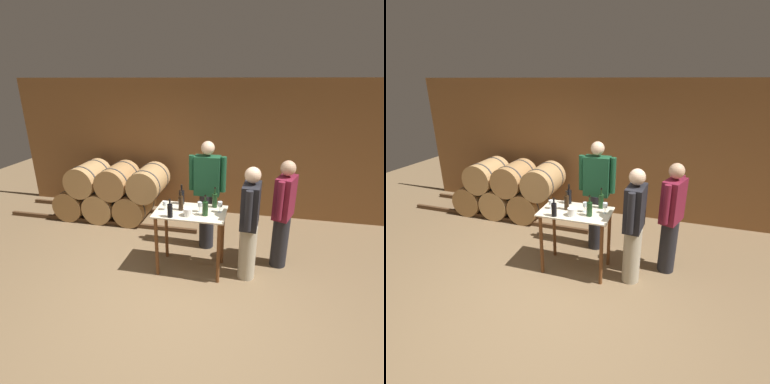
% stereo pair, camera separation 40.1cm
% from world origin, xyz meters
% --- Properties ---
extents(ground_plane, '(14.00, 14.00, 0.00)m').
position_xyz_m(ground_plane, '(0.00, 0.00, 0.00)').
color(ground_plane, brown).
extents(back_wall, '(8.40, 0.05, 2.70)m').
position_xyz_m(back_wall, '(0.00, 2.96, 1.35)').
color(back_wall, brown).
rests_on(back_wall, ground_plane).
extents(barrel_rack, '(3.92, 0.86, 1.13)m').
position_xyz_m(barrel_rack, '(-1.89, 2.24, 0.55)').
color(barrel_rack, '#4C331E').
rests_on(barrel_rack, ground_plane).
extents(tasting_table, '(1.00, 0.60, 0.94)m').
position_xyz_m(tasting_table, '(0.03, 0.82, 0.73)').
color(tasting_table, beige).
rests_on(tasting_table, ground_plane).
extents(wine_bottle_far_left, '(0.07, 0.07, 0.26)m').
position_xyz_m(wine_bottle_far_left, '(-0.19, 0.57, 1.04)').
color(wine_bottle_far_left, black).
rests_on(wine_bottle_far_left, tasting_table).
extents(wine_bottle_left, '(0.08, 0.08, 0.30)m').
position_xyz_m(wine_bottle_left, '(-0.15, 1.05, 1.05)').
color(wine_bottle_left, black).
rests_on(wine_bottle_left, tasting_table).
extents(wine_bottle_center, '(0.07, 0.07, 0.29)m').
position_xyz_m(wine_bottle_center, '(-0.11, 0.83, 1.05)').
color(wine_bottle_center, black).
rests_on(wine_bottle_center, tasting_table).
extents(wine_bottle_right, '(0.08, 0.08, 0.30)m').
position_xyz_m(wine_bottle_right, '(0.26, 0.72, 1.05)').
color(wine_bottle_right, '#193819').
rests_on(wine_bottle_right, tasting_table).
extents(wine_bottle_far_right, '(0.07, 0.07, 0.30)m').
position_xyz_m(wine_bottle_far_right, '(0.34, 1.03, 1.05)').
color(wine_bottle_far_right, '#193819').
rests_on(wine_bottle_far_right, tasting_table).
extents(wine_glass_near_left, '(0.06, 0.06, 0.13)m').
position_xyz_m(wine_glass_near_left, '(-0.33, 0.79, 1.03)').
color(wine_glass_near_left, silver).
rests_on(wine_glass_near_left, tasting_table).
extents(wine_glass_near_center, '(0.06, 0.06, 0.15)m').
position_xyz_m(wine_glass_near_center, '(0.16, 0.82, 1.05)').
color(wine_glass_near_center, silver).
rests_on(wine_glass_near_center, tasting_table).
extents(wine_glass_near_right, '(0.06, 0.06, 0.16)m').
position_xyz_m(wine_glass_near_right, '(0.44, 0.87, 1.06)').
color(wine_glass_near_right, silver).
rests_on(wine_glass_near_right, tasting_table).
extents(ice_bucket, '(0.12, 0.12, 0.11)m').
position_xyz_m(ice_bucket, '(0.03, 0.66, 1.00)').
color(ice_bucket, white).
rests_on(ice_bucket, tasting_table).
extents(person_host, '(0.25, 0.59, 1.64)m').
position_xyz_m(person_host, '(0.85, 0.79, 0.87)').
color(person_host, '#B7AD93').
rests_on(person_host, ground_plane).
extents(person_visitor_with_scarf, '(0.59, 0.24, 1.80)m').
position_xyz_m(person_visitor_with_scarf, '(0.15, 1.51, 0.96)').
color(person_visitor_with_scarf, '#232328').
rests_on(person_visitor_with_scarf, ground_plane).
extents(person_visitor_bearded, '(0.34, 0.56, 1.64)m').
position_xyz_m(person_visitor_bearded, '(1.32, 1.19, 0.87)').
color(person_visitor_bearded, '#232328').
rests_on(person_visitor_bearded, ground_plane).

